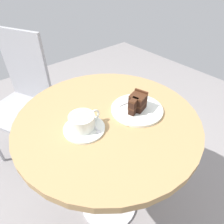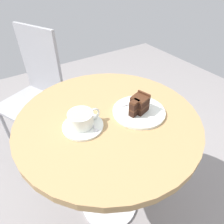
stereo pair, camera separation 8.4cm
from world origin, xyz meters
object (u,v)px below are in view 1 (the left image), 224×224
teaspoon (95,127)px  napkin (131,114)px  saucer (84,128)px  cake_slice (137,102)px  fork (136,99)px  coffee_cup (82,121)px  cake_plate (137,109)px  cafe_chair (23,91)px

teaspoon → napkin: (0.18, -0.03, -0.01)m
saucer → cake_slice: size_ratio=1.65×
cake_slice → fork: (0.05, 0.05, -0.03)m
cake_slice → napkin: size_ratio=0.67×
fork → napkin: (-0.08, -0.06, -0.01)m
coffee_cup → fork: (0.30, -0.01, -0.03)m
cake_plate → napkin: 0.04m
coffee_cup → cafe_chair: bearing=90.4°
cake_plate → fork: 0.07m
fork → napkin: size_ratio=1.04×
saucer → teaspoon: bearing=-42.4°
saucer → cafe_chair: size_ratio=0.18×
coffee_cup → cafe_chair: cafe_chair is taller
saucer → fork: bearing=0.0°
fork → saucer: bearing=-173.5°
cake_plate → teaspoon: bearing=174.3°
cake_plate → cafe_chair: bearing=107.2°
coffee_cup → teaspoon: coffee_cup is taller
cake_plate → cafe_chair: size_ratio=0.25×
teaspoon → cake_plate: teaspoon is taller
teaspoon → cake_plate: size_ratio=0.45×
napkin → teaspoon: bearing=172.0°
teaspoon → fork: 0.27m
cake_slice → teaspoon: bearing=173.6°
cake_slice → cafe_chair: cafe_chair is taller
teaspoon → cake_plate: (0.22, -0.02, -0.01)m
saucer → napkin: 0.22m
saucer → cafe_chair: 0.81m
cafe_chair → napkin: bearing=-11.0°
saucer → fork: size_ratio=1.07×
cake_slice → fork: 0.08m
coffee_cup → napkin: size_ratio=0.92×
saucer → teaspoon: size_ratio=1.61×
saucer → cafe_chair: cafe_chair is taller
saucer → cake_plate: 0.26m
saucer → napkin: bearing=-14.6°
cafe_chair → teaspoon: bearing=-22.9°
saucer → cake_slice: 0.26m
saucer → coffee_cup: 0.04m
teaspoon → cake_plate: bearing=95.0°
teaspoon → cafe_chair: 0.84m
napkin → cafe_chair: 0.89m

